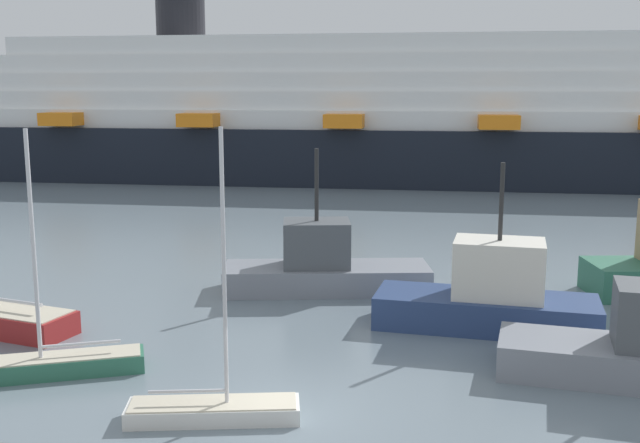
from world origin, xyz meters
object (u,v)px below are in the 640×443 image
object	(u,v)px
fishing_boat_0	(324,268)
sailboat_3	(56,362)
sailboat_0	(214,407)
cruise_ship	(351,119)
fishing_boat_1	(490,297)

from	to	relation	value
fishing_boat_0	sailboat_3	bearing A→B (deg)	47.63
sailboat_0	cruise_ship	world-z (taller)	cruise_ship
sailboat_0	sailboat_3	xyz separation A→B (m)	(-5.33, 2.59, 0.04)
sailboat_3	fishing_boat_1	distance (m)	14.45
sailboat_3	cruise_ship	size ratio (longest dim) A/B	0.08
fishing_boat_0	cruise_ship	distance (m)	38.23
fishing_boat_1	cruise_ship	xyz separation A→B (m)	(-6.84, 42.39, 4.40)
sailboat_0	fishing_boat_0	bearing A→B (deg)	73.71
cruise_ship	fishing_boat_1	bearing A→B (deg)	-77.03
fishing_boat_0	cruise_ship	world-z (taller)	cruise_ship
sailboat_3	fishing_boat_0	distance (m)	12.27
sailboat_3	cruise_ship	xyz separation A→B (m)	(6.48, 47.94, 5.14)
cruise_ship	sailboat_3	bearing A→B (deg)	-93.90
sailboat_0	fishing_boat_0	distance (m)	12.72
sailboat_3	fishing_boat_1	bearing A→B (deg)	-176.84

